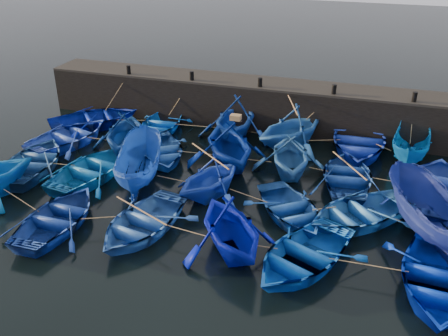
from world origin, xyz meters
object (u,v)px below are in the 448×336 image
(boat_0, at_px, (95,118))
(boat_13, at_px, (34,161))
(boat_8, at_px, (161,150))
(wooden_crate, at_px, (236,117))

(boat_0, height_order, boat_13, boat_0)
(boat_8, relative_size, wooden_crate, 9.06)
(wooden_crate, bearing_deg, boat_13, -160.12)
(boat_0, bearing_deg, boat_13, 138.43)
(boat_0, relative_size, boat_13, 1.04)
(boat_0, distance_m, boat_13, 5.86)
(boat_0, height_order, boat_8, boat_0)
(boat_0, xyz_separation_m, wooden_crate, (9.28, -2.58, 2.10))
(boat_8, xyz_separation_m, wooden_crate, (3.85, 0.16, 2.16))
(wooden_crate, bearing_deg, boat_0, 164.49)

